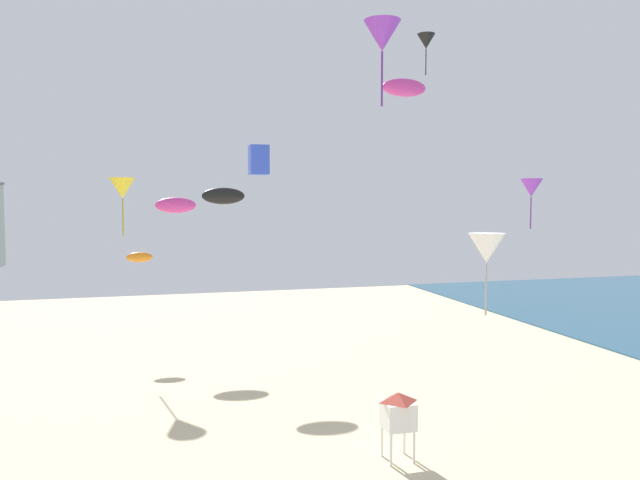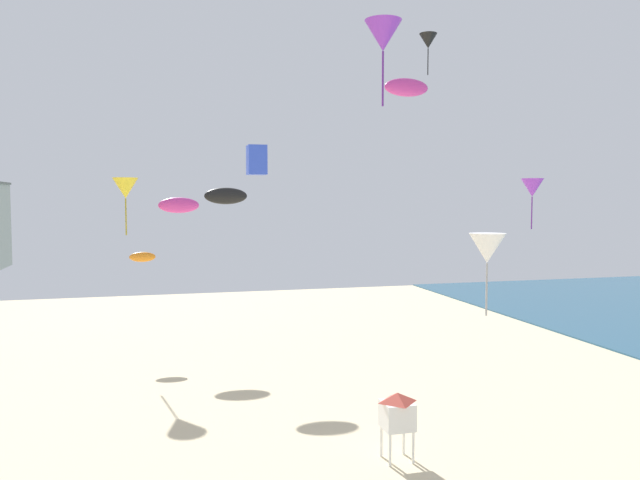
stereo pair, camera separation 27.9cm
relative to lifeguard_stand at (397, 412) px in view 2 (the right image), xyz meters
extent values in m
cylinder|color=white|center=(-0.45, -0.45, -1.24)|extent=(0.10, 0.10, 1.20)
cylinder|color=white|center=(0.45, -0.45, -1.24)|extent=(0.10, 0.10, 1.20)
cylinder|color=white|center=(-0.45, 0.45, -1.24)|extent=(0.10, 0.10, 1.20)
cylinder|color=white|center=(0.45, 0.45, -1.24)|extent=(0.10, 0.10, 1.20)
cube|color=white|center=(0.00, 0.00, -0.14)|extent=(1.10, 1.10, 1.00)
pyramid|color=#D14C3D|center=(0.00, 0.00, 0.54)|extent=(1.10, 1.10, 0.35)
cone|color=white|center=(4.92, 2.32, 5.79)|extent=(1.53, 1.53, 1.26)
cylinder|color=#A4A4A4|center=(4.92, 2.32, 4.04)|extent=(0.08, 0.08, 2.23)
cone|color=black|center=(6.18, 11.22, 16.56)|extent=(0.99, 0.99, 0.81)
cylinder|color=black|center=(6.18, 11.22, 15.43)|extent=(0.05, 0.05, 1.44)
ellipsoid|color=orange|center=(-9.38, 21.38, 4.07)|extent=(1.68, 0.47, 0.65)
cone|color=purple|center=(1.72, 6.36, 15.34)|extent=(1.72, 1.72, 1.41)
cylinder|color=#63278B|center=(1.72, 6.36, 13.38)|extent=(0.09, 0.09, 2.50)
ellipsoid|color=black|center=(-4.24, 18.15, 8.06)|extent=(2.67, 0.74, 1.04)
ellipsoid|color=#DB3D9E|center=(5.89, 13.58, 14.42)|extent=(2.74, 0.76, 1.06)
cone|color=yellow|center=(-10.34, 20.81, 8.57)|extent=(1.62, 1.62, 1.33)
cylinder|color=#A49220|center=(-10.34, 20.81, 6.73)|extent=(0.09, 0.09, 2.36)
ellipsoid|color=#DB3D9E|center=(-6.96, 22.67, 7.45)|extent=(2.74, 0.76, 1.07)
cone|color=purple|center=(6.92, 2.19, 8.33)|extent=(0.94, 0.94, 0.77)
cylinder|color=#63278B|center=(6.92, 2.19, 7.26)|extent=(0.05, 0.05, 1.37)
cube|color=blue|center=(-5.46, -1.76, 9.04)|extent=(0.58, 0.58, 0.91)
camera|label=1|loc=(-8.82, -21.08, 7.80)|focal=35.13mm
camera|label=2|loc=(-8.55, -21.16, 7.80)|focal=35.13mm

